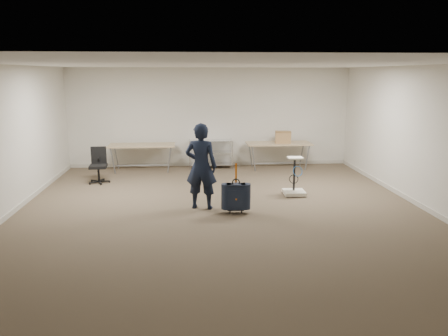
{
  "coord_description": "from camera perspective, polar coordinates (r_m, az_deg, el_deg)",
  "views": [
    {
      "loc": [
        -0.61,
        -7.98,
        2.64
      ],
      "look_at": [
        0.06,
        0.3,
        0.83
      ],
      "focal_mm": 35.0,
      "sensor_mm": 36.0,
      "label": 1
    }
  ],
  "objects": [
    {
      "name": "office_chair",
      "position": [
        11.15,
        -16.03,
        -0.51
      ],
      "size": [
        0.53,
        0.53,
        0.87
      ],
      "color": "black",
      "rests_on": "ground"
    },
    {
      "name": "folding_table_left",
      "position": [
        12.16,
        -10.69,
        2.78
      ],
      "size": [
        1.8,
        0.75,
        0.73
      ],
      "color": "tan",
      "rests_on": "ground"
    },
    {
      "name": "ground",
      "position": [
        8.43,
        -0.27,
        -5.97
      ],
      "size": [
        9.0,
        9.0,
        0.0
      ],
      "primitive_type": "plane",
      "color": "#443729",
      "rests_on": "ground"
    },
    {
      "name": "equipment_cart",
      "position": [
        9.76,
        9.18,
        -2.22
      ],
      "size": [
        0.48,
        0.48,
        0.85
      ],
      "color": "beige",
      "rests_on": "ground"
    },
    {
      "name": "person",
      "position": [
        8.56,
        -3.01,
        0.22
      ],
      "size": [
        0.7,
        0.54,
        1.71
      ],
      "primitive_type": "imported",
      "rotation": [
        0.0,
        0.0,
        2.91
      ],
      "color": "black",
      "rests_on": "ground"
    },
    {
      "name": "room_shell",
      "position": [
        9.73,
        -0.89,
        -3.15
      ],
      "size": [
        8.0,
        9.0,
        9.0
      ],
      "color": "beige",
      "rests_on": "ground"
    },
    {
      "name": "suitcase",
      "position": [
        8.35,
        1.57,
        -3.76
      ],
      "size": [
        0.37,
        0.23,
        0.98
      ],
      "color": "black",
      "rests_on": "ground"
    },
    {
      "name": "wire_shelf",
      "position": [
        12.39,
        -1.75,
        2.05
      ],
      "size": [
        1.22,
        0.47,
        0.8
      ],
      "color": "silver",
      "rests_on": "ground"
    },
    {
      "name": "cardboard_box",
      "position": [
        12.33,
        7.72,
        4.02
      ],
      "size": [
        0.48,
        0.39,
        0.32
      ],
      "primitive_type": "cube",
      "rotation": [
        0.0,
        0.0,
        -0.16
      ],
      "color": "olive",
      "rests_on": "folding_table_right"
    },
    {
      "name": "folding_table_right",
      "position": [
        12.35,
        7.15,
        3.04
      ],
      "size": [
        1.8,
        0.75,
        0.73
      ],
      "color": "tan",
      "rests_on": "ground"
    }
  ]
}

